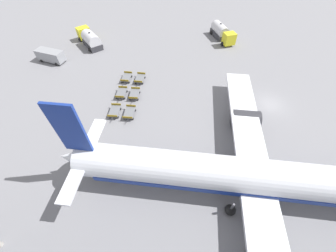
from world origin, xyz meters
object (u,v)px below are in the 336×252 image
at_px(fuel_tanker_primary, 222,33).
at_px(baggage_dolly_row_mid_a_col_b, 135,94).
at_px(fuel_tanker_secondary, 90,39).
at_px(baggage_dolly_row_near_col_c, 115,111).
at_px(baggage_dolly_row_mid_a_col_c, 129,113).
at_px(airplane, 268,179).
at_px(baggage_dolly_row_near_col_b, 121,93).
at_px(service_van, 50,56).
at_px(baggage_dolly_row_mid_a_col_a, 140,79).
at_px(baggage_dolly_row_near_col_a, 127,78).

bearing_deg(fuel_tanker_primary, baggage_dolly_row_mid_a_col_b, -34.57).
distance_m(fuel_tanker_secondary, baggage_dolly_row_near_col_c, 22.30).
bearing_deg(baggage_dolly_row_near_col_c, baggage_dolly_row_mid_a_col_c, 88.84).
xyz_separation_m(airplane, baggage_dolly_row_mid_a_col_b, (-14.14, -17.35, -2.43)).
height_order(baggage_dolly_row_near_col_c, baggage_dolly_row_mid_a_col_b, same).
bearing_deg(baggage_dolly_row_near_col_b, fuel_tanker_primary, 141.68).
relative_size(fuel_tanker_secondary, baggage_dolly_row_mid_a_col_c, 2.26).
distance_m(fuel_tanker_primary, service_van, 35.82).
bearing_deg(baggage_dolly_row_near_col_c, airplane, 62.89).
height_order(fuel_tanker_primary, baggage_dolly_row_mid_a_col_a, fuel_tanker_primary).
xyz_separation_m(service_van, baggage_dolly_row_near_col_a, (4.28, 15.95, -0.74)).
height_order(baggage_dolly_row_near_col_b, baggage_dolly_row_mid_a_col_b, same).
distance_m(service_van, baggage_dolly_row_near_col_a, 16.53).
distance_m(fuel_tanker_primary, baggage_dolly_row_mid_a_col_c, 29.86).
xyz_separation_m(baggage_dolly_row_near_col_c, baggage_dolly_row_mid_a_col_b, (-4.19, 2.10, 0.00)).
xyz_separation_m(airplane, baggage_dolly_row_near_col_a, (-18.35, -19.72, -2.43)).
bearing_deg(baggage_dolly_row_near_col_b, fuel_tanker_secondary, -144.94).
bearing_deg(service_van, baggage_dolly_row_near_col_a, 74.99).
relative_size(baggage_dolly_row_near_col_c, baggage_dolly_row_mid_a_col_c, 1.01).
distance_m(baggage_dolly_row_near_col_b, baggage_dolly_row_near_col_c, 4.21).
relative_size(fuel_tanker_primary, service_van, 1.43).
xyz_separation_m(airplane, baggage_dolly_row_near_col_c, (-9.96, -19.44, -2.43)).
relative_size(fuel_tanker_secondary, service_van, 1.31).
relative_size(baggage_dolly_row_near_col_b, baggage_dolly_row_mid_a_col_b, 1.00).
distance_m(baggage_dolly_row_near_col_c, baggage_dolly_row_mid_a_col_c, 2.29).
relative_size(baggage_dolly_row_near_col_a, baggage_dolly_row_near_col_b, 1.00).
bearing_deg(baggage_dolly_row_near_col_c, baggage_dolly_row_near_col_b, -178.97).
height_order(fuel_tanker_secondary, service_van, fuel_tanker_secondary).
relative_size(baggage_dolly_row_mid_a_col_a, baggage_dolly_row_mid_a_col_b, 0.99).
distance_m(airplane, baggage_dolly_row_near_col_a, 27.05).
distance_m(baggage_dolly_row_near_col_a, baggage_dolly_row_mid_a_col_b, 4.84).
relative_size(airplane, baggage_dolly_row_near_col_b, 13.84).
xyz_separation_m(baggage_dolly_row_mid_a_col_a, baggage_dolly_row_mid_a_col_c, (8.43, 0.16, 0.00)).
bearing_deg(baggage_dolly_row_near_col_a, airplane, 47.06).
distance_m(baggage_dolly_row_mid_a_col_a, baggage_dolly_row_mid_a_col_b, 4.20).
distance_m(baggage_dolly_row_near_col_b, baggage_dolly_row_mid_a_col_c, 4.87).
bearing_deg(airplane, baggage_dolly_row_mid_a_col_c, -120.01).
height_order(baggage_dolly_row_near_col_a, baggage_dolly_row_mid_a_col_a, same).
relative_size(baggage_dolly_row_near_col_a, baggage_dolly_row_mid_a_col_a, 1.00).
xyz_separation_m(baggage_dolly_row_near_col_c, baggage_dolly_row_mid_a_col_a, (-8.39, 2.13, 0.00)).
bearing_deg(baggage_dolly_row_mid_a_col_c, baggage_dolly_row_mid_a_col_b, -177.45).
height_order(fuel_tanker_primary, baggage_dolly_row_mid_a_col_c, fuel_tanker_primary).
bearing_deg(baggage_dolly_row_mid_a_col_b, service_van, -114.85).
xyz_separation_m(airplane, fuel_tanker_secondary, (-29.45, -30.25, -1.52)).
height_order(baggage_dolly_row_near_col_c, baggage_dolly_row_mid_a_col_c, same).
bearing_deg(service_van, baggage_dolly_row_mid_a_col_a, 76.85).
distance_m(service_van, baggage_dolly_row_mid_a_col_a, 18.87).
bearing_deg(baggage_dolly_row_mid_a_col_a, service_van, -103.15).
distance_m(baggage_dolly_row_near_col_b, baggage_dolly_row_mid_a_col_a, 4.72).
bearing_deg(fuel_tanker_secondary, baggage_dolly_row_mid_a_col_c, 33.82).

